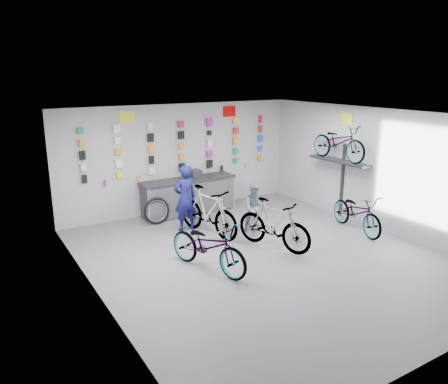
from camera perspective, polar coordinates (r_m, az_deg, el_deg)
floor at (r=9.48m, az=5.30°, el=-8.45°), size 8.00×8.00×0.00m
ceiling at (r=8.72m, az=5.79°, el=9.90°), size 8.00×8.00×0.00m
wall_back at (r=12.33m, az=-5.69°, el=4.45°), size 7.00×0.00×7.00m
wall_left at (r=7.50m, az=-16.44°, el=-3.28°), size 0.00×8.00×8.00m
wall_right at (r=11.39m, az=19.80°, el=2.70°), size 0.00×8.00×8.00m
counter at (r=12.17m, az=-4.62°, el=-0.59°), size 2.70×0.66×1.00m
merch_wall at (r=12.22m, az=-5.60°, el=5.78°), size 5.56×0.08×1.57m
wall_bracket at (r=12.04m, az=14.86°, el=3.57°), size 0.39×1.90×2.00m
sign_left at (r=11.58m, az=-12.59°, el=9.55°), size 0.42×0.02×0.30m
sign_right at (r=12.92m, az=0.71°, el=10.48°), size 0.42×0.02×0.30m
sign_side at (r=11.98m, az=15.76°, el=9.19°), size 0.02×0.40×0.30m
bike_left at (r=8.67m, az=-2.07°, el=-7.05°), size 1.25×2.07×1.03m
bike_center at (r=9.76m, az=6.52°, el=-4.22°), size 1.14×1.94×1.13m
bike_right at (r=11.26m, az=16.99°, el=-2.53°), size 1.00×1.95×0.98m
bike_service at (r=10.50m, az=-2.10°, el=-2.53°), size 1.01×2.06×1.19m
bike_wall at (r=11.88m, az=14.79°, el=6.31°), size 0.63×1.80×0.95m
clerk at (r=10.78m, az=-5.09°, el=-0.80°), size 0.61×0.41×1.66m
customer at (r=10.73m, az=4.07°, el=-2.10°), size 0.72×0.65×1.22m
spare_wheel at (r=11.44m, az=-8.77°, el=-2.45°), size 0.72×0.16×0.72m
register at (r=12.12m, az=-3.77°, el=2.41°), size 0.28×0.30×0.22m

